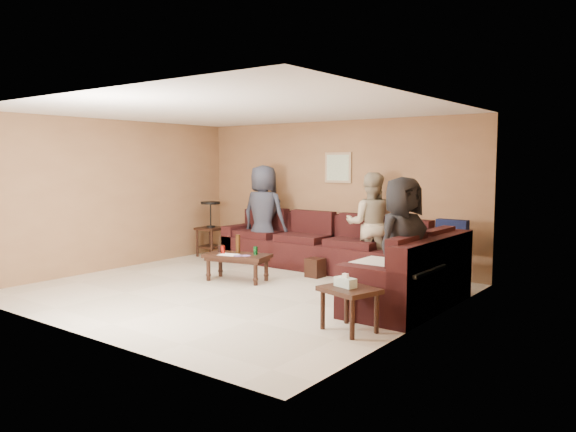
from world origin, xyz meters
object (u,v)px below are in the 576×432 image
object	(u,v)px
person_left	(264,214)
sectional_sofa	(344,259)
coffee_table	(237,258)
person_middle	(371,224)
person_right	(402,246)
waste_bin	(315,268)
end_table_left	(211,228)
side_table_right	(349,293)

from	to	relation	value
person_left	sectional_sofa	bearing A→B (deg)	162.57
coffee_table	person_middle	size ratio (longest dim) A/B	0.65
coffee_table	person_right	distance (m)	2.84
person_left	coffee_table	bearing A→B (deg)	108.06
waste_bin	end_table_left	bearing A→B (deg)	171.34
coffee_table	side_table_right	distance (m)	2.91
sectional_sofa	waste_bin	world-z (taller)	sectional_sofa
sectional_sofa	person_left	xyz separation A→B (m)	(-1.89, 0.37, 0.55)
end_table_left	person_middle	distance (m)	3.33
person_middle	person_right	bearing A→B (deg)	103.01
coffee_table	person_right	world-z (taller)	person_right
end_table_left	person_left	distance (m)	1.30
sectional_sofa	person_middle	xyz separation A→B (m)	(0.17, 0.53, 0.49)
coffee_table	person_middle	xyz separation A→B (m)	(1.42, 1.57, 0.47)
sectional_sofa	person_middle	world-z (taller)	person_middle
coffee_table	end_table_left	distance (m)	2.34
waste_bin	person_middle	world-z (taller)	person_middle
person_left	person_right	distance (m)	3.78
person_right	coffee_table	bearing A→B (deg)	97.95
waste_bin	person_right	size ratio (longest dim) A/B	0.18
sectional_sofa	end_table_left	xyz separation A→B (m)	(-3.15, 0.32, 0.22)
waste_bin	person_right	world-z (taller)	person_right
end_table_left	side_table_right	distance (m)	5.21
coffee_table	end_table_left	bearing A→B (deg)	144.52
end_table_left	person_left	world-z (taller)	person_left
sectional_sofa	person_left	distance (m)	2.00
coffee_table	sectional_sofa	bearing A→B (deg)	39.63
side_table_right	sectional_sofa	bearing A→B (deg)	122.56
waste_bin	coffee_table	bearing A→B (deg)	-130.05
sectional_sofa	person_right	bearing A→B (deg)	-38.27
sectional_sofa	end_table_left	bearing A→B (deg)	174.29
sectional_sofa	coffee_table	world-z (taller)	sectional_sofa
sectional_sofa	side_table_right	bearing A→B (deg)	-57.44
coffee_table	waste_bin	bearing A→B (deg)	49.95
person_left	side_table_right	bearing A→B (deg)	135.71
end_table_left	coffee_table	bearing A→B (deg)	-35.48
person_left	person_middle	size ratio (longest dim) A/B	1.06
coffee_table	end_table_left	world-z (taller)	end_table_left
waste_bin	person_middle	size ratio (longest dim) A/B	0.18
person_left	person_right	size ratio (longest dim) A/B	1.07
waste_bin	person_left	xyz separation A→B (m)	(-1.43, 0.47, 0.72)
coffee_table	side_table_right	bearing A→B (deg)	-23.74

